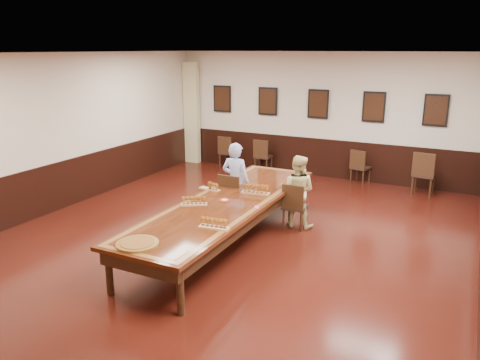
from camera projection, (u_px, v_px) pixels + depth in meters
The scene contains 23 objects.
floor at pixel (227, 242), 8.21m from camera, with size 8.00×10.00×0.02m, color black.
ceiling at pixel (226, 52), 7.33m from camera, with size 8.00×10.00×0.02m, color white.
wall_back at pixel (318, 115), 12.07m from camera, with size 8.00×0.02×3.20m, color beige.
wall_left at pixel (53, 134), 9.50m from camera, with size 0.02×10.00×3.20m, color beige.
chair_man at pixel (233, 197), 9.07m from camera, with size 0.45×0.49×0.97m, color black, non-canonical shape.
chair_woman at pixel (295, 205), 8.74m from camera, with size 0.41×0.45×0.88m, color black, non-canonical shape.
spare_chair_a at pixel (228, 152), 13.21m from camera, with size 0.43×0.46×0.91m, color black, non-canonical shape.
spare_chair_b at pixel (263, 155), 12.74m from camera, with size 0.42×0.46×0.91m, color black, non-canonical shape.
spare_chair_c at pixel (361, 166), 11.64m from camera, with size 0.41×0.44×0.87m, color black, non-canonical shape.
spare_chair_d at pixel (424, 173), 10.71m from camera, with size 0.48×0.52×1.02m, color black, non-canonical shape.
person_man at pixel (236, 182), 9.08m from camera, with size 0.57×0.37×1.55m, color #5163CC.
person_woman at pixel (297, 191), 8.76m from camera, with size 0.69×0.53×1.38m, color #D5C585.
pink_phone at pixel (257, 207), 7.68m from camera, with size 0.07×0.15×0.01m, color #ED4F8A.
curtain at pixel (192, 113), 13.58m from camera, with size 0.45×0.18×2.90m, color #C2BB85.
wainscoting at pixel (227, 215), 8.07m from camera, with size 8.00×10.00×1.00m.
conference_table at pixel (227, 209), 8.04m from camera, with size 1.40×5.00×0.76m.
posters at pixel (318, 104), 11.93m from camera, with size 6.14×0.04×0.74m.
flight_a at pixel (211, 186), 8.59m from camera, with size 0.44×0.20×0.16m.
flight_b at pixel (255, 189), 8.37m from camera, with size 0.53×0.22×0.19m.
flight_c at pixel (194, 201), 7.77m from camera, with size 0.44×0.34×0.16m.
flight_d at pixel (214, 223), 6.76m from camera, with size 0.47×0.19×0.17m.
red_plate_grp at pixel (225, 200), 8.01m from camera, with size 0.19×0.19×0.02m.
carved_platter at pixel (137, 244), 6.21m from camera, with size 0.70×0.70×0.05m.
Camera 1 is at (3.62, -6.69, 3.28)m, focal length 35.00 mm.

